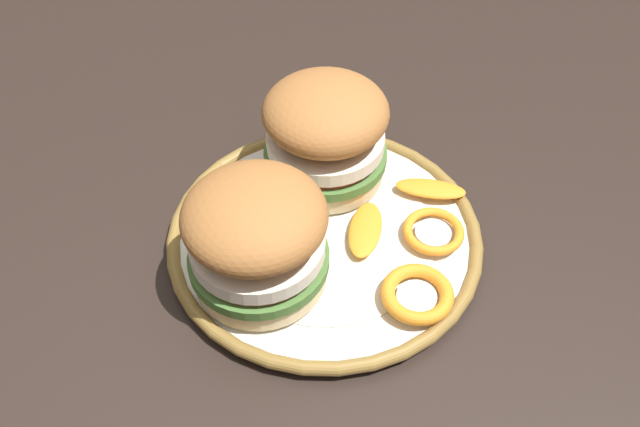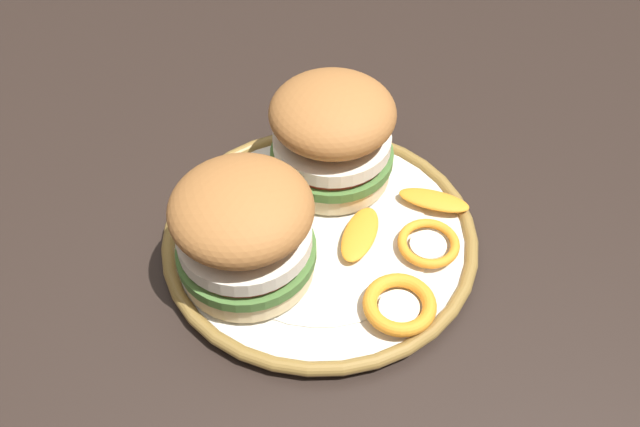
{
  "view_description": "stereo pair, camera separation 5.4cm",
  "coord_description": "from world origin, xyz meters",
  "px_view_note": "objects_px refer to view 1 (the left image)",
  "views": [
    {
      "loc": [
        0.0,
        -0.38,
        1.25
      ],
      "look_at": [
        0.03,
        0.01,
        0.82
      ],
      "focal_mm": 37.68,
      "sensor_mm": 36.0,
      "label": 1
    },
    {
      "loc": [
        0.06,
        -0.38,
        1.25
      ],
      "look_at": [
        0.03,
        0.01,
        0.82
      ],
      "focal_mm": 37.68,
      "sensor_mm": 36.0,
      "label": 2
    }
  ],
  "objects_px": {
    "dining_table": "(289,313)",
    "dinner_plate": "(320,236)",
    "sandwich_half_right": "(321,132)",
    "sandwich_half_left": "(251,236)"
  },
  "relations": [
    {
      "from": "dining_table",
      "to": "dinner_plate",
      "type": "bearing_deg",
      "value": 9.83
    },
    {
      "from": "dining_table",
      "to": "sandwich_half_right",
      "type": "height_order",
      "value": "sandwich_half_right"
    },
    {
      "from": "dining_table",
      "to": "dinner_plate",
      "type": "relative_size",
      "value": 4.64
    },
    {
      "from": "dining_table",
      "to": "sandwich_half_right",
      "type": "relative_size",
      "value": 9.04
    },
    {
      "from": "dinner_plate",
      "to": "sandwich_half_right",
      "type": "xyz_separation_m",
      "value": [
        0.01,
        0.07,
        0.06
      ]
    },
    {
      "from": "sandwich_half_left",
      "to": "dinner_plate",
      "type": "bearing_deg",
      "value": 38.64
    },
    {
      "from": "dinner_plate",
      "to": "sandwich_half_right",
      "type": "height_order",
      "value": "sandwich_half_right"
    },
    {
      "from": "dining_table",
      "to": "sandwich_half_right",
      "type": "bearing_deg",
      "value": 64.39
    },
    {
      "from": "dining_table",
      "to": "sandwich_half_left",
      "type": "relative_size",
      "value": 8.53
    },
    {
      "from": "dinner_plate",
      "to": "sandwich_half_left",
      "type": "height_order",
      "value": "sandwich_half_left"
    }
  ]
}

